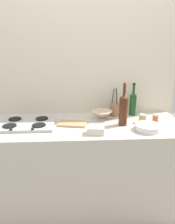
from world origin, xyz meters
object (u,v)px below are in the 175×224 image
object	(u,v)px
wine_bottle_mid_left	(123,109)
condiment_jar_front	(142,119)
stovetop_hob	(27,124)
plate_stack	(148,127)
butter_dish	(96,131)
mixing_bowl	(102,115)
cutting_board	(72,124)
condiment_jar_rear	(155,119)
wine_bottle_leftmost	(133,103)
utensil_crock	(115,109)

from	to	relation	value
wine_bottle_mid_left	condiment_jar_front	xyz separation A→B (m)	(0.20, 0.04, -0.11)
wine_bottle_mid_left	condiment_jar_front	distance (m)	0.23
stovetop_hob	plate_stack	bearing A→B (deg)	-9.88
wine_bottle_mid_left	butter_dish	xyz separation A→B (m)	(-0.27, -0.19, -0.12)
butter_dish	mixing_bowl	bearing A→B (deg)	74.89
wine_bottle_mid_left	cutting_board	xyz separation A→B (m)	(-0.46, 0.03, -0.14)
cutting_board	butter_dish	bearing A→B (deg)	-48.52
mixing_bowl	condiment_jar_rear	xyz separation A→B (m)	(0.48, -0.16, 0.00)
condiment_jar_front	mixing_bowl	bearing A→B (deg)	160.69
wine_bottle_mid_left	cutting_board	world-z (taller)	wine_bottle_mid_left
condiment_jar_rear	plate_stack	bearing A→B (deg)	-127.29
wine_bottle_leftmost	condiment_jar_front	bearing A→B (deg)	-82.15
stovetop_hob	mixing_bowl	world-z (taller)	mixing_bowl
stovetop_hob	condiment_jar_rear	xyz separation A→B (m)	(1.19, -0.04, 0.03)
utensil_crock	mixing_bowl	bearing A→B (deg)	-143.52
plate_stack	wine_bottle_leftmost	size ratio (longest dim) A/B	0.67
condiment_jar_rear	cutting_board	xyz separation A→B (m)	(-0.77, 0.02, -0.04)
wine_bottle_leftmost	condiment_jar_rear	world-z (taller)	wine_bottle_leftmost
plate_stack	butter_dish	world-z (taller)	butter_dish
wine_bottle_leftmost	butter_dish	bearing A→B (deg)	-132.04
stovetop_hob	mixing_bowl	distance (m)	0.73
mixing_bowl	condiment_jar_front	distance (m)	0.39
mixing_bowl	utensil_crock	xyz separation A→B (m)	(0.14, 0.11, 0.02)
mixing_bowl	cutting_board	world-z (taller)	mixing_bowl
utensil_crock	condiment_jar_front	distance (m)	0.33
condiment_jar_front	utensil_crock	bearing A→B (deg)	133.77
plate_stack	butter_dish	xyz separation A→B (m)	(-0.46, -0.05, 0.00)
stovetop_hob	wine_bottle_leftmost	distance (m)	1.08
wine_bottle_leftmost	wine_bottle_mid_left	xyz separation A→B (m)	(-0.16, -0.29, 0.02)
mixing_bowl	butter_dish	world-z (taller)	mixing_bowl
wine_bottle_mid_left	mixing_bowl	size ratio (longest dim) A/B	1.92
butter_dish	cutting_board	world-z (taller)	butter_dish
wine_bottle_leftmost	utensil_crock	distance (m)	0.20
plate_stack	wine_bottle_leftmost	bearing A→B (deg)	93.89
wine_bottle_leftmost	butter_dish	distance (m)	0.65
condiment_jar_front	cutting_board	xyz separation A→B (m)	(-0.66, -0.02, -0.03)
plate_stack	condiment_jar_front	world-z (taller)	condiment_jar_front
stovetop_hob	cutting_board	bearing A→B (deg)	-2.65
condiment_jar_front	cutting_board	world-z (taller)	condiment_jar_front
wine_bottle_leftmost	condiment_jar_front	xyz separation A→B (m)	(0.03, -0.24, -0.09)
condiment_jar_front	stovetop_hob	bearing A→B (deg)	179.81
plate_stack	utensil_crock	world-z (taller)	utensil_crock
butter_dish	cutting_board	size ratio (longest dim) A/B	0.55
mixing_bowl	utensil_crock	size ratio (longest dim) A/B	0.70
wine_bottle_mid_left	condiment_jar_rear	bearing A→B (deg)	1.96
stovetop_hob	wine_bottle_mid_left	distance (m)	0.90
wine_bottle_mid_left	butter_dish	world-z (taller)	wine_bottle_mid_left
utensil_crock	cutting_board	size ratio (longest dim) A/B	1.13
wine_bottle_leftmost	mixing_bowl	xyz separation A→B (m)	(-0.33, -0.12, -0.08)
plate_stack	wine_bottle_mid_left	xyz separation A→B (m)	(-0.19, 0.14, 0.13)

